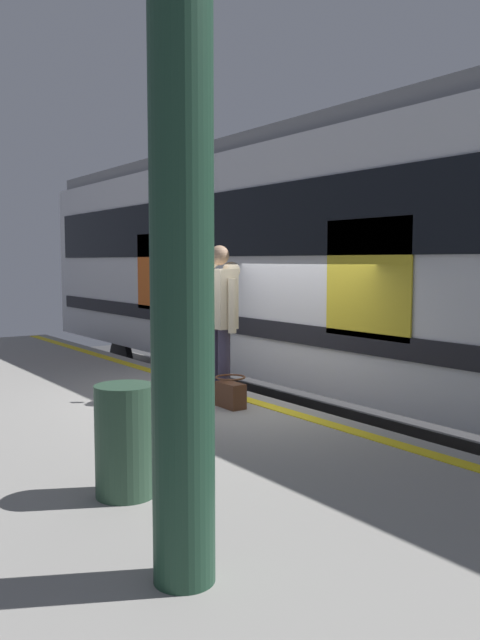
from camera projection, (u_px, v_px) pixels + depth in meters
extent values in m
plane|color=#3D3D3F|center=(261.00, 475.00, 7.76)|extent=(24.29, 24.29, 0.00)
cube|color=gray|center=(78.00, 470.00, 6.43)|extent=(15.35, 4.51, 0.96)
cube|color=yellow|center=(241.00, 398.00, 7.50)|extent=(15.04, 0.16, 0.01)
cube|color=slate|center=(345.00, 449.00, 8.54)|extent=(19.95, 0.08, 0.16)
cube|color=slate|center=(418.00, 432.00, 9.36)|extent=(19.95, 0.08, 0.16)
cube|color=silver|center=(320.00, 263.00, 9.81)|extent=(13.88, 3.01, 3.11)
cube|color=gray|center=(322.00, 150.00, 9.66)|extent=(13.60, 2.77, 0.24)
cube|color=black|center=(238.00, 223.00, 8.89)|extent=(13.18, 0.03, 0.90)
cube|color=black|center=(238.00, 325.00, 9.02)|extent=(13.18, 0.03, 0.24)
cube|color=gold|center=(367.00, 278.00, 6.97)|extent=(1.23, 0.02, 1.28)
cube|color=#D85919|center=(155.00, 272.00, 10.93)|extent=(1.23, 0.02, 1.28)
cylinder|color=black|center=(121.00, 359.00, 12.98)|extent=(0.84, 0.12, 0.84)
cylinder|color=black|center=(222.00, 350.00, 14.35)|extent=(0.84, 0.12, 0.84)
cylinder|color=#383347|center=(224.00, 365.00, 7.26)|extent=(0.14, 0.14, 0.82)
cylinder|color=#383347|center=(215.00, 363.00, 7.40)|extent=(0.14, 0.14, 0.82)
cube|color=beige|center=(220.00, 299.00, 7.26)|extent=(0.40, 0.24, 0.66)
sphere|color=beige|center=(231.00, 271.00, 7.33)|extent=(0.20, 0.20, 0.20)
sphere|color=tan|center=(219.00, 255.00, 7.22)|extent=(0.22, 0.22, 0.22)
cylinder|color=beige|center=(232.00, 306.00, 7.07)|extent=(0.09, 0.09, 0.59)
cylinder|color=beige|center=(202.00, 273.00, 7.38)|extent=(0.09, 0.42, 0.33)
cube|color=black|center=(195.00, 259.00, 7.31)|extent=(0.07, 0.02, 0.15)
cube|color=#59331E|center=(230.00, 395.00, 7.01)|extent=(0.36, 0.18, 0.27)
torus|color=#59331E|center=(230.00, 377.00, 6.99)|extent=(0.33, 0.33, 0.02)
cylinder|color=#1E3F2D|center=(182.00, 216.00, 3.06)|extent=(0.31, 0.31, 3.57)
cylinder|color=#2D4C38|center=(125.00, 441.00, 4.36)|extent=(0.40, 0.40, 0.75)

